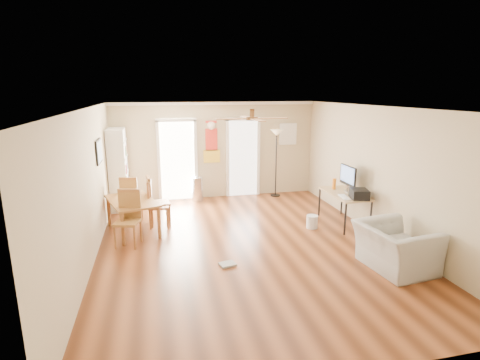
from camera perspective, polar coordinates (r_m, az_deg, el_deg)
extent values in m
plane|color=brown|center=(7.27, 1.08, -9.94)|extent=(7.00, 7.00, 0.00)
cube|color=red|center=(10.15, -4.38, 5.87)|extent=(0.46, 0.03, 1.10)
cube|color=white|center=(10.66, 7.33, 6.98)|extent=(0.50, 0.04, 0.60)
cube|color=black|center=(8.03, -20.74, 4.10)|extent=(0.04, 0.66, 0.48)
cylinder|color=#BABABD|center=(10.05, -6.54, -1.39)|extent=(0.36, 0.36, 0.64)
cube|color=white|center=(8.14, 15.63, -2.52)|extent=(0.20, 0.44, 0.02)
cube|color=black|center=(8.11, 17.75, -2.05)|extent=(0.42, 0.46, 0.20)
cylinder|color=orange|center=(8.73, 14.18, -0.57)|extent=(0.09, 0.09, 0.25)
cylinder|color=silver|center=(8.23, 10.94, -6.27)|extent=(0.31, 0.31, 0.28)
cylinder|color=white|center=(8.05, 18.04, -7.19)|extent=(0.26, 0.26, 0.28)
cube|color=gray|center=(6.50, -1.92, -12.74)|extent=(0.30, 0.26, 0.04)
imported|color=#A6A7A2|center=(6.75, 22.61, -9.49)|extent=(1.12, 1.25, 0.75)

